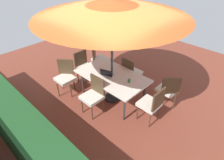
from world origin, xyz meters
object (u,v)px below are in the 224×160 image
object	(u,v)px
chair_southwest	(168,89)
chair_east	(84,66)
patio_umbrella	(112,8)
laptop	(107,74)
dining_table	(112,77)
chair_north	(94,94)
chair_west	(152,103)
chair_northeast	(65,76)
cup	(129,81)
chair_south	(131,72)
chair_southeast	(99,58)

from	to	relation	value
chair_southwest	chair_east	bearing A→B (deg)	-26.50
patio_umbrella	laptop	distance (m)	1.62
patio_umbrella	chair_southwest	size ratio (longest dim) A/B	3.41
dining_table	chair_north	distance (m)	0.70
chair_east	chair_southwest	bearing A→B (deg)	-71.14
patio_umbrella	chair_west	bearing A→B (deg)	-179.03
chair_northeast	cup	xyz separation A→B (m)	(-1.66, -0.73, 0.26)
patio_umbrella	cup	xyz separation A→B (m)	(-0.51, -0.06, -1.62)
chair_south	chair_north	world-z (taller)	same
cup	laptop	bearing A→B (deg)	14.26
chair_south	chair_east	bearing A→B (deg)	35.01
chair_northeast	chair_south	size ratio (longest dim) A/B	1.00
chair_south	chair_east	size ratio (longest dim) A/B	1.00
chair_east	cup	size ratio (longest dim) A/B	12.01
dining_table	chair_west	xyz separation A→B (m)	(-1.23, -0.02, -0.16)
dining_table	chair_southwest	bearing A→B (deg)	-148.34
cup	chair_east	bearing A→B (deg)	1.06
chair_southwest	laptop	distance (m)	1.58
dining_table	chair_north	size ratio (longest dim) A/B	1.88
chair_southeast	chair_southwest	distance (m)	2.47
chair_east	laptop	world-z (taller)	laptop
chair_southwest	cup	xyz separation A→B (m)	(0.71, 0.70, 0.26)
patio_umbrella	chair_southeast	distance (m)	2.35
chair_west	chair_southwest	distance (m)	0.74
patio_umbrella	chair_southeast	xyz separation A→B (m)	(1.24, -0.69, -1.88)
chair_north	laptop	bearing A→B (deg)	98.83
chair_west	cup	world-z (taller)	chair_west
dining_table	chair_southeast	bearing A→B (deg)	-28.93
patio_umbrella	cup	bearing A→B (deg)	-173.60
chair_south	cup	xyz separation A→B (m)	(-0.48, 0.69, 0.26)
dining_table	cup	distance (m)	0.53
chair_north	laptop	distance (m)	0.65
chair_east	cup	bearing A→B (deg)	-86.91
patio_umbrella	chair_west	world-z (taller)	patio_umbrella
chair_southeast	chair_east	bearing A→B (deg)	143.64
dining_table	chair_east	distance (m)	1.20
chair_south	patio_umbrella	bearing A→B (deg)	92.04
patio_umbrella	chair_northeast	distance (m)	2.30
dining_table	patio_umbrella	distance (m)	1.71
chair_northeast	chair_southeast	distance (m)	1.36
chair_northeast	chair_southwest	bearing A→B (deg)	-8.16
chair_west	dining_table	bearing A→B (deg)	-88.20
chair_northeast	chair_east	bearing A→B (deg)	54.36
chair_west	chair_south	xyz separation A→B (m)	(1.20, -0.72, 0.00)
chair_southeast	chair_northeast	bearing A→B (deg)	143.23
chair_northeast	chair_north	size ratio (longest dim) A/B	1.00
chair_northeast	chair_south	xyz separation A→B (m)	(-1.18, -1.42, 0.00)
chair_southwest	chair_northeast	bearing A→B (deg)	-12.22
chair_southwest	chair_north	xyz separation A→B (m)	(1.20, 1.43, 0.00)
chair_northeast	chair_southeast	size ratio (longest dim) A/B	1.00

